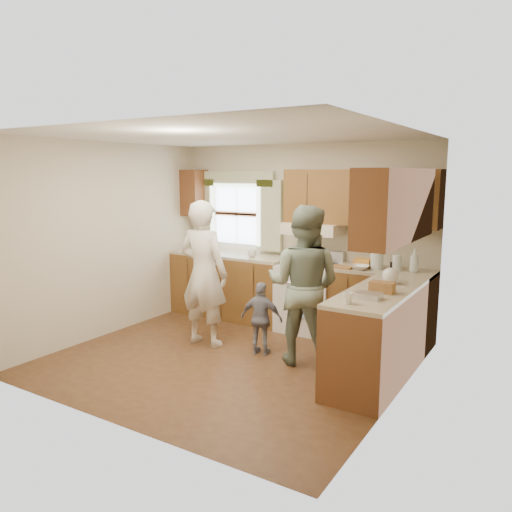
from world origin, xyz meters
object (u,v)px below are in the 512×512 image
Objects in this scene: stove at (309,297)px; child at (261,319)px; woman_right at (304,285)px; woman_left at (204,274)px.

child is at bearing -94.20° from stove.
woman_right is at bearing 172.47° from child.
woman_left reaches higher than child.
stove is 1.11m from child.
woman_left reaches higher than woman_right.
child is (-0.52, -0.04, -0.45)m from woman_right.
stove is at bearing -128.29° from woman_left.
woman_left is 0.91m from child.
woman_left is (-0.87, -1.17, 0.43)m from stove.
woman_right reaches higher than stove.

